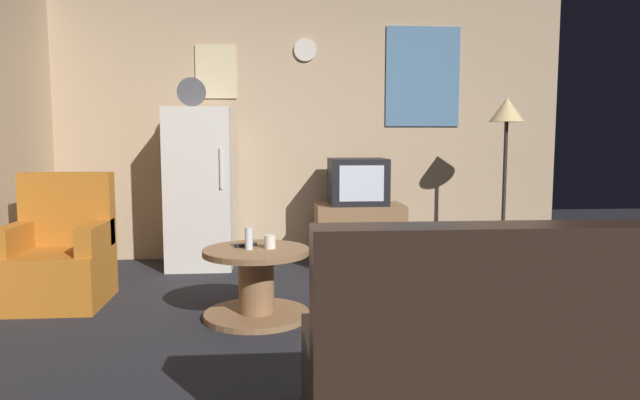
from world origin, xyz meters
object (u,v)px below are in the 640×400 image
at_px(fridge, 200,188).
at_px(standing_lamp, 506,123).
at_px(wine_glass, 249,238).
at_px(armchair, 60,258).
at_px(remote_control, 246,245).
at_px(coffee_table, 256,283).
at_px(couch, 517,364).
at_px(tv_stand, 359,234).
at_px(crt_tv, 358,181).
at_px(mug_ceramic_white, 270,242).
at_px(book_stack, 434,262).

xyz_separation_m(fridge, standing_lamp, (2.83, -0.32, 0.60)).
distance_m(wine_glass, armchair, 1.52).
bearing_deg(remote_control, coffee_table, -67.40).
bearing_deg(remote_control, fridge, 87.81).
distance_m(armchair, couch, 3.37).
relative_size(tv_stand, coffee_table, 1.17).
bearing_deg(couch, tv_stand, 92.52).
relative_size(armchair, couch, 0.56).
relative_size(fridge, standing_lamp, 1.11).
height_order(fridge, crt_tv, fridge).
distance_m(fridge, coffee_table, 1.81).
xyz_separation_m(mug_ceramic_white, armchair, (-1.56, 0.49, -0.19)).
bearing_deg(book_stack, wine_glass, -139.31).
distance_m(tv_stand, crt_tv, 0.51).
bearing_deg(crt_tv, coffee_table, -120.07).
distance_m(coffee_table, mug_ceramic_white, 0.30).
bearing_deg(coffee_table, remote_control, 132.31).
height_order(coffee_table, remote_control, remote_control).
bearing_deg(remote_control, crt_tv, 37.02).
bearing_deg(couch, fridge, 116.45).
bearing_deg(crt_tv, tv_stand, 3.00).
bearing_deg(armchair, couch, -40.61).
bearing_deg(wine_glass, crt_tv, 59.00).
height_order(tv_stand, armchair, armchair).
bearing_deg(coffee_table, fridge, 109.00).
bearing_deg(standing_lamp, crt_tv, 167.77).
relative_size(wine_glass, couch, 0.09).
height_order(tv_stand, crt_tv, crt_tv).
relative_size(tv_stand, standing_lamp, 0.53).
distance_m(tv_stand, standing_lamp, 1.72).
xyz_separation_m(coffee_table, book_stack, (1.65, 1.44, -0.20)).
height_order(mug_ceramic_white, book_stack, mug_ceramic_white).
relative_size(crt_tv, coffee_table, 0.75).
distance_m(fridge, crt_tv, 1.50).
height_order(standing_lamp, book_stack, standing_lamp).
relative_size(wine_glass, book_stack, 0.73).
bearing_deg(wine_glass, book_stack, 40.69).
relative_size(wine_glass, mug_ceramic_white, 1.67).
distance_m(tv_stand, armchair, 2.65).
bearing_deg(fridge, remote_control, -72.49).
relative_size(crt_tv, remote_control, 3.60).
bearing_deg(book_stack, remote_control, -141.69).
bearing_deg(standing_lamp, tv_stand, 167.57).
xyz_separation_m(tv_stand, remote_control, (-1.02, -1.53, 0.20)).
relative_size(armchair, book_stack, 4.65).
height_order(fridge, standing_lamp, fridge).
xyz_separation_m(wine_glass, mug_ceramic_white, (0.14, 0.02, -0.03)).
bearing_deg(couch, crt_tv, 92.83).
relative_size(wine_glass, armchair, 0.16).
relative_size(fridge, armchair, 1.84).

